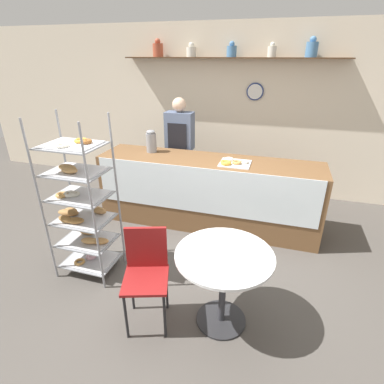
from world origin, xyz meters
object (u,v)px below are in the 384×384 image
(coffee_carafe, at_px, (151,141))
(donut_tray_counter, at_px, (233,162))
(pastry_rack, at_px, (81,208))
(cafe_table, at_px, (224,271))
(cafe_chair, at_px, (146,267))
(person_worker, at_px, (180,149))

(coffee_carafe, height_order, donut_tray_counter, coffee_carafe)
(pastry_rack, bearing_deg, donut_tray_counter, 44.14)
(cafe_table, bearing_deg, pastry_rack, 169.64)
(cafe_table, distance_m, cafe_chair, 0.67)
(pastry_rack, height_order, cafe_chair, pastry_rack)
(pastry_rack, relative_size, cafe_table, 2.11)
(pastry_rack, bearing_deg, cafe_table, -10.36)
(person_worker, relative_size, cafe_chair, 1.86)
(pastry_rack, xyz_separation_m, coffee_carafe, (0.15, 1.49, 0.34))
(pastry_rack, distance_m, cafe_table, 1.61)
(pastry_rack, distance_m, cafe_chair, 1.03)
(pastry_rack, distance_m, person_worker, 1.96)
(cafe_table, relative_size, coffee_carafe, 2.62)
(cafe_chair, bearing_deg, coffee_carafe, 93.57)
(person_worker, xyz_separation_m, cafe_table, (1.14, -2.19, -0.35))
(pastry_rack, height_order, cafe_table, pastry_rack)
(person_worker, bearing_deg, cafe_table, -62.56)
(cafe_chair, xyz_separation_m, donut_tray_counter, (0.44, 1.72, 0.42))
(pastry_rack, height_order, coffee_carafe, pastry_rack)
(person_worker, xyz_separation_m, coffee_carafe, (-0.28, -0.42, 0.20))
(person_worker, relative_size, donut_tray_counter, 4.34)
(pastry_rack, bearing_deg, person_worker, 77.32)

